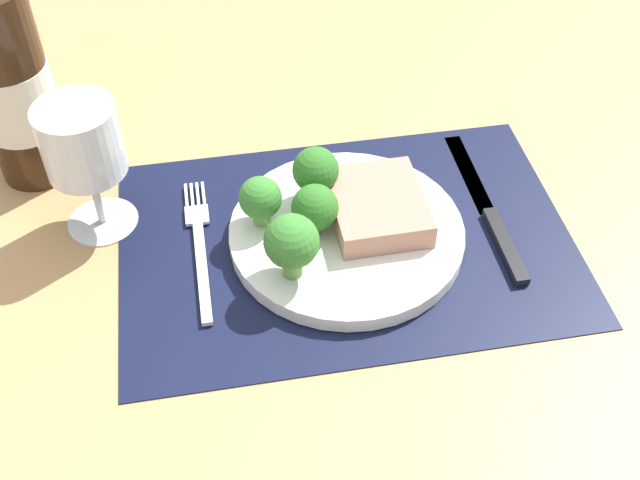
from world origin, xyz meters
TOP-DOWN VIEW (x-y plane):
  - ground_plane at (0.00, 0.00)cm, footprint 140.00×110.00cm
  - placemat at (0.00, 0.00)cm, footprint 44.87×30.53cm
  - plate at (0.00, 0.00)cm, footprint 23.27×23.27cm
  - steak at (3.25, 1.11)cm, footprint 9.16×10.80cm
  - broccoli_center at (-6.13, -4.94)cm, footprint 5.09×5.09cm
  - broccoli_near_fork at (-2.29, 4.64)cm, footprint 4.65×4.65cm
  - broccoli_near_steak at (-8.11, 2.33)cm, footprint 4.24×4.24cm
  - broccoli_back_left at (-3.16, -0.27)cm, footprint 4.55×4.55cm
  - fork at (-14.47, 1.42)cm, footprint 2.40×19.20cm
  - knife at (15.21, 0.53)cm, footprint 1.80×23.00cm
  - wine_bottle at (-31.01, 16.81)cm, footprint 7.94×7.94cm
  - wine_glass at (-24.02, 7.06)cm, footprint 7.66×7.66cm

SIDE VIEW (x-z plane):
  - ground_plane at x=0.00cm, z-range -3.00..0.00cm
  - placemat at x=0.00cm, z-range 0.00..0.30cm
  - fork at x=-14.47cm, z-range 0.30..0.80cm
  - knife at x=15.21cm, z-range 0.20..1.00cm
  - plate at x=0.00cm, z-range 0.30..1.90cm
  - steak at x=3.25cm, z-range 1.90..4.62cm
  - broccoli_near_steak at x=-8.11cm, z-range 2.34..7.69cm
  - broccoli_back_left at x=-3.16cm, z-range 2.36..7.95cm
  - broccoli_near_fork at x=-2.29cm, z-range 2.50..8.77cm
  - broccoli_center at x=-6.13cm, z-range 2.60..9.41cm
  - wine_glass at x=-24.02cm, z-range 2.68..16.97cm
  - wine_bottle at x=-31.01cm, z-range -4.24..26.33cm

